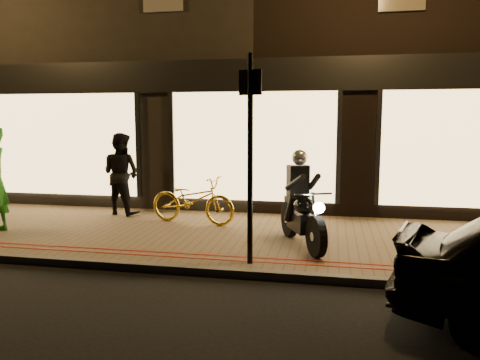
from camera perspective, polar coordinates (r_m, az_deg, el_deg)
name	(u,v)px	position (r m, az deg, el deg)	size (l,w,h in m)	color
ground	(206,277)	(6.77, -4.22, -11.66)	(90.00, 90.00, 0.00)	black
sidewalk	(235,238)	(8.61, -0.67, -7.03)	(50.00, 4.00, 0.12)	brown
kerb_stone	(206,271)	(6.80, -4.11, -11.05)	(50.00, 0.14, 0.12)	#59544C
red_kerb_lines	(215,257)	(7.24, -3.06, -9.35)	(50.00, 0.26, 0.01)	maroon
building_row	(279,54)	(15.38, 4.83, 15.02)	(48.00, 10.11, 8.50)	black
motorcycle	(301,209)	(7.82, 7.47, -3.52)	(0.92, 1.83, 1.59)	black
sign_post	(250,149)	(6.64, 1.25, 3.85)	(0.34, 0.14, 3.00)	black
bicycle_gold	(193,200)	(9.45, -5.80, -2.42)	(0.64, 1.83, 0.96)	gold
person_dark	(121,174)	(10.59, -14.31, 0.74)	(0.87, 0.68, 1.79)	black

